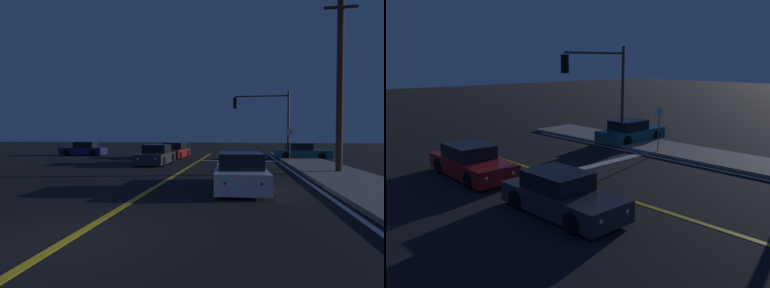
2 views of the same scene
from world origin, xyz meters
The scene contains 7 objects.
lane_line_center centered at (0.00, 10.04, 0.01)m, with size 0.20×34.13×0.01m, color gold.
stop_bar centered at (3.13, 18.57, 0.01)m, with size 6.26×0.50×0.01m, color silver.
car_far_approaching_red centered at (-2.53, 20.95, 0.58)m, with size 2.08×4.77×1.34m.
car_following_oncoming_charcoal centered at (-2.51, 15.08, 0.58)m, with size 1.95×4.47×1.34m.
car_mid_block_teal centered at (8.14, 21.14, 0.58)m, with size 4.42×2.00×1.34m.
traffic_signal_near_right centered at (5.38, 20.87, 3.80)m, with size 4.59×0.28×5.63m.
street_sign_corner centered at (6.76, 18.07, 1.66)m, with size 0.56×0.10×2.48m.
Camera 2 is at (-10.52, 5.68, 4.81)m, focal length 37.73 mm.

